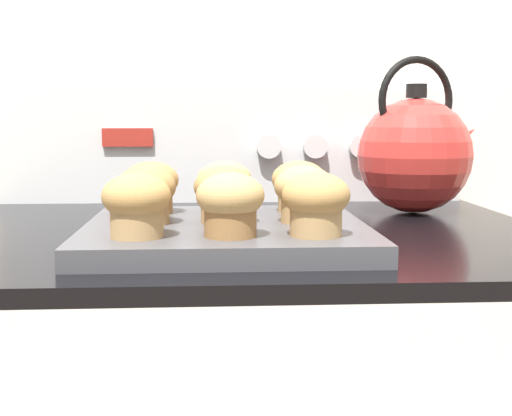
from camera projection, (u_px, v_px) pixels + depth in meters
wall_back at (232, 16)px, 1.21m from camera, size 8.00×0.05×2.40m
control_panel at (234, 145)px, 1.19m from camera, size 0.76×0.07×0.18m
muffin_pan at (226, 233)px, 0.80m from camera, size 0.31×0.31×0.02m
muffin_r0_c0 at (136, 203)px, 0.70m from camera, size 0.07×0.07×0.06m
muffin_r0_c1 at (230, 203)px, 0.70m from camera, size 0.07×0.07×0.06m
muffin_r0_c2 at (316, 202)px, 0.71m from camera, size 0.07×0.07×0.06m
muffin_r1_c0 at (145, 194)px, 0.79m from camera, size 0.07×0.07×0.06m
muffin_r1_c1 at (224, 193)px, 0.79m from camera, size 0.07×0.07×0.06m
muffin_r1_c2 at (304, 193)px, 0.80m from camera, size 0.07×0.07×0.06m
muffin_r2_c0 at (151, 186)px, 0.87m from camera, size 0.07×0.07×0.06m
muffin_r2_c1 at (225, 185)px, 0.88m from camera, size 0.07×0.07×0.06m
muffin_r2_c2 at (299, 185)px, 0.89m from camera, size 0.07×0.07×0.06m
tea_kettle at (416, 153)px, 1.04m from camera, size 0.20×0.17×0.23m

